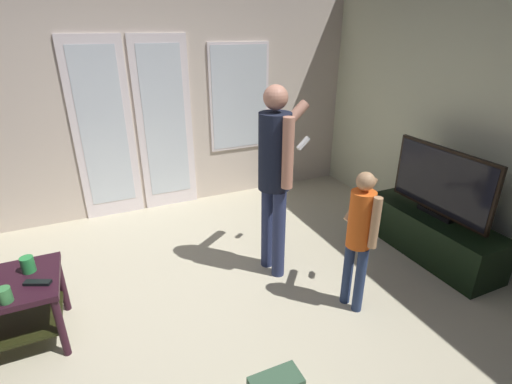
{
  "coord_description": "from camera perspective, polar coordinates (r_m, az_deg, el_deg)",
  "views": [
    {
      "loc": [
        -0.37,
        -2.11,
        2.06
      ],
      "look_at": [
        0.68,
        0.2,
        0.95
      ],
      "focal_mm": 26.57,
      "sensor_mm": 36.0,
      "label": 1
    }
  ],
  "objects": [
    {
      "name": "ground_plane",
      "position": [
        2.98,
        -11.08,
        -20.94
      ],
      "size": [
        5.81,
        4.73,
        0.02
      ],
      "primitive_type": "cube",
      "color": "beige"
    },
    {
      "name": "wall_back_with_doors",
      "position": [
        4.53,
        -19.17,
        12.73
      ],
      "size": [
        5.81,
        0.09,
        2.69
      ],
      "color": "beige",
      "rests_on": "ground_plane"
    },
    {
      "name": "wall_right_plain",
      "position": [
        3.94,
        32.47,
        9.29
      ],
      "size": [
        0.06,
        4.73,
        2.66
      ],
      "color": "beige",
      "rests_on": "ground_plane"
    },
    {
      "name": "tv_stand",
      "position": [
        4.07,
        24.84,
        -5.84
      ],
      "size": [
        0.47,
        1.35,
        0.42
      ],
      "color": "black",
      "rests_on": "ground_plane"
    },
    {
      "name": "flat_screen_tv",
      "position": [
        3.85,
        26.14,
        1.27
      ],
      "size": [
        0.08,
        1.06,
        0.66
      ],
      "color": "black",
      "rests_on": "tv_stand"
    },
    {
      "name": "person_adult",
      "position": [
        3.13,
        2.97,
        3.73
      ],
      "size": [
        0.61,
        0.51,
        1.67
      ],
      "color": "navy",
      "rests_on": "ground_plane"
    },
    {
      "name": "person_child",
      "position": [
        2.91,
        15.41,
        -5.58
      ],
      "size": [
        0.39,
        0.36,
        1.15
      ],
      "color": "navy",
      "rests_on": "ground_plane"
    },
    {
      "name": "cup_near_edge",
      "position": [
        3.08,
        -31.13,
        -9.33
      ],
      "size": [
        0.09,
        0.09,
        0.11
      ],
      "primitive_type": "cylinder",
      "color": "green",
      "rests_on": "coffee_table"
    },
    {
      "name": "cup_by_laptop",
      "position": [
        2.85,
        -33.63,
        -12.81
      ],
      "size": [
        0.08,
        0.08,
        0.1
      ],
      "primitive_type": "cylinder",
      "color": "#3B8345",
      "rests_on": "coffee_table"
    },
    {
      "name": "tv_remote_black",
      "position": [
        2.94,
        -30.03,
        -11.73
      ],
      "size": [
        0.18,
        0.11,
        0.02
      ],
      "primitive_type": "cube",
      "rotation": [
        0.0,
        0.0,
        -0.42
      ],
      "color": "black",
      "rests_on": "coffee_table"
    }
  ]
}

